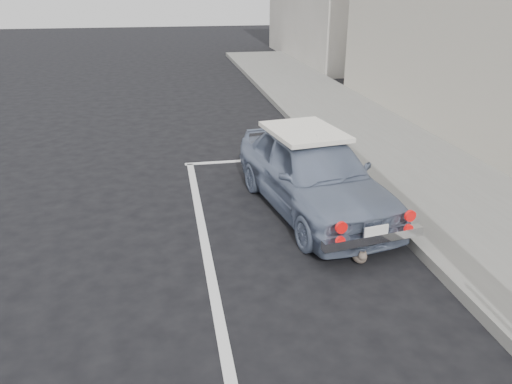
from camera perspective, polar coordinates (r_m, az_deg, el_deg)
pline_front at (r=10.08m, az=0.42°, el=3.71°), size 3.00×0.12×0.01m
pline_side at (r=6.73m, az=-5.71°, el=-6.70°), size 0.12×7.00×0.01m
retro_coupe at (r=7.69m, az=6.54°, el=2.27°), size 2.01×3.82×1.24m
cat at (r=6.54m, az=11.76°, el=-7.04°), size 0.21×0.43×0.23m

